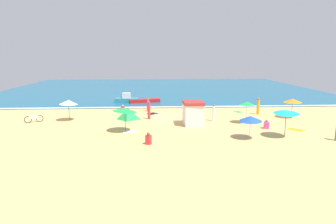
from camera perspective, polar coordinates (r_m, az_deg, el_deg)
ground_plane at (r=31.88m, az=0.07°, el=-1.17°), size 60.00×60.00×0.00m
ocean_water at (r=59.51m, az=-1.46°, el=4.63°), size 60.00×44.00×0.10m
wave_breaker_foam at (r=38.04m, az=-0.47°, el=1.00°), size 57.00×0.70×0.01m
lifeguard_cabana at (r=28.72m, az=4.91°, el=-0.17°), size 1.95×2.35×2.33m
beach_umbrella_0 at (r=24.66m, az=15.82°, el=-1.23°), size 2.52×2.53×1.98m
beach_umbrella_1 at (r=25.96m, az=22.13°, el=0.05°), size 2.78×2.79×2.43m
beach_umbrella_2 at (r=34.40m, az=23.16°, el=2.06°), size 2.62×2.61×2.13m
beach_umbrella_3 at (r=26.14m, az=-8.43°, el=0.45°), size 2.65×2.63×2.27m
beach_umbrella_4 at (r=31.96m, az=-18.87°, el=1.83°), size 2.56×2.55×2.24m
beach_umbrella_5 at (r=30.12m, az=15.16°, el=1.64°), size 1.62×1.63×2.22m
beach_tent at (r=31.31m, az=-7.71°, el=-0.40°), size 2.14×1.79×1.18m
parked_bicycle at (r=32.82m, az=-24.75°, el=-1.18°), size 1.65×0.89×0.76m
beachgoer_0 at (r=35.26m, az=17.20°, el=1.09°), size 0.43×0.43×1.95m
beachgoer_1 at (r=22.62m, az=-3.85°, el=-5.28°), size 0.50×0.50×0.95m
beachgoer_2 at (r=31.28m, az=-3.74°, el=0.28°), size 0.42×0.42×1.90m
beachgoer_3 at (r=35.59m, az=-3.92°, el=1.35°), size 0.31×0.31×1.60m
beachgoer_5 at (r=35.64m, az=-8.81°, el=0.61°), size 0.48×0.48×0.88m
beachgoer_6 at (r=28.84m, az=18.67°, el=-2.39°), size 0.59×0.59×0.85m
beachgoer_7 at (r=30.66m, az=8.88°, el=-0.18°), size 0.38×0.38×1.77m
beachgoer_8 at (r=34.57m, az=5.72°, el=0.42°), size 0.65×0.65×0.96m
beach_towel_0 at (r=34.25m, az=-3.10°, el=-0.32°), size 1.59×1.60×0.01m
beach_towel_1 at (r=36.27m, az=13.55°, el=0.03°), size 1.13×1.33×0.01m
beach_towel_2 at (r=26.59m, az=-7.49°, el=-3.76°), size 1.36×1.19×0.01m
beach_towel_3 at (r=29.40m, az=23.73°, el=-3.19°), size 1.60×1.57×0.01m
small_boat_0 at (r=41.80m, az=-4.56°, el=2.22°), size 4.46×1.95×0.48m
small_boat_1 at (r=42.29m, az=-8.09°, el=2.52°), size 3.29×1.44×1.35m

